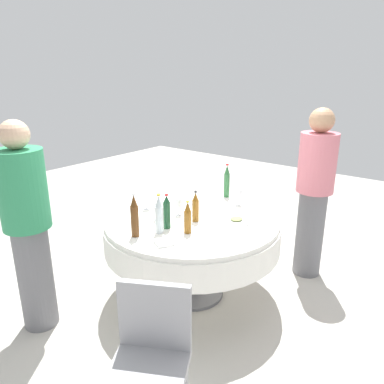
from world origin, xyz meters
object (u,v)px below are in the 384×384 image
(dining_table, at_px, (192,233))
(bottle_clear_south, at_px, (159,215))
(bottle_green_near, at_px, (227,182))
(person_left, at_px, (314,191))
(wine_glass_east, at_px, (179,203))
(person_right, at_px, (28,225))
(bottle_brown_left, at_px, (135,217))
(bottle_amber_front, at_px, (196,207))
(chair_south, at_px, (151,352))
(wine_glass_inner, at_px, (157,207))
(bottle_dark_green_right, at_px, (167,212))
(plate_outer, at_px, (237,220))
(plate_north, at_px, (185,200))
(bottle_amber_east, at_px, (188,218))
(wine_glass_near, at_px, (146,199))
(wine_glass_south, at_px, (238,194))

(dining_table, distance_m, bottle_clear_south, 0.49)
(bottle_green_near, distance_m, person_left, 0.82)
(bottle_clear_south, xyz_separation_m, person_left, (1.39, -0.68, -0.03))
(wine_glass_east, xyz_separation_m, person_left, (1.02, -0.80, 0.01))
(person_right, distance_m, person_left, 2.48)
(bottle_brown_left, xyz_separation_m, bottle_green_near, (1.19, -0.04, -0.00))
(bottle_amber_front, xyz_separation_m, chair_south, (-1.14, -0.58, -0.34))
(person_left, bearing_deg, wine_glass_inner, -91.93)
(bottle_dark_green_right, xyz_separation_m, person_right, (-0.78, 0.67, -0.03))
(bottle_dark_green_right, bearing_deg, bottle_amber_front, -19.74)
(bottle_green_near, relative_size, chair_south, 0.38)
(bottle_amber_front, bearing_deg, plate_outer, -54.98)
(dining_table, xyz_separation_m, person_right, (-1.07, 0.69, 0.25))
(bottle_dark_green_right, distance_m, wine_glass_east, 0.30)
(plate_outer, bearing_deg, chair_south, -167.38)
(bottle_green_near, height_order, plate_outer, bottle_green_near)
(bottle_clear_south, xyz_separation_m, plate_north, (0.67, 0.30, -0.14))
(bottle_green_near, height_order, plate_north, bottle_green_near)
(bottle_clear_south, bearing_deg, bottle_green_near, 3.23)
(dining_table, bearing_deg, person_right, 147.07)
(bottle_amber_east, relative_size, person_left, 0.16)
(bottle_amber_front, distance_m, plate_north, 0.51)
(bottle_amber_front, height_order, person_left, person_left)
(person_right, bearing_deg, plate_outer, -97.42)
(bottle_amber_east, bearing_deg, wine_glass_near, 74.32)
(plate_outer, xyz_separation_m, person_right, (-1.22, 1.04, 0.09))
(wine_glass_inner, height_order, plate_outer, wine_glass_inner)
(wine_glass_near, height_order, plate_north, wine_glass_near)
(bottle_dark_green_right, distance_m, bottle_amber_front, 0.27)
(bottle_dark_green_right, xyz_separation_m, wine_glass_near, (0.20, 0.42, -0.03))
(dining_table, relative_size, bottle_amber_front, 5.73)
(bottle_dark_green_right, height_order, wine_glass_inner, bottle_dark_green_right)
(dining_table, distance_m, bottle_dark_green_right, 0.40)
(plate_outer, bearing_deg, dining_table, 113.94)
(dining_table, distance_m, bottle_amber_east, 0.41)
(plate_outer, bearing_deg, person_right, 139.65)
(plate_outer, distance_m, person_left, 0.91)
(bottle_clear_south, bearing_deg, wine_glass_near, 55.51)
(person_right, bearing_deg, bottle_dark_green_right, -97.89)
(person_left, xyz_separation_m, chair_south, (-2.18, 0.03, -0.33))
(wine_glass_east, distance_m, plate_north, 0.36)
(bottle_dark_green_right, bearing_deg, bottle_amber_east, -80.95)
(bottle_amber_front, bearing_deg, bottle_amber_east, -156.76)
(person_right, relative_size, person_left, 1.00)
(bottle_brown_left, height_order, plate_north, bottle_brown_left)
(bottle_brown_left, distance_m, plate_north, 0.87)
(bottle_amber_front, height_order, wine_glass_inner, bottle_amber_front)
(dining_table, height_order, wine_glass_inner, wine_glass_inner)
(wine_glass_south, bearing_deg, bottle_brown_left, 166.55)
(bottle_amber_front, height_order, wine_glass_east, bottle_amber_front)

